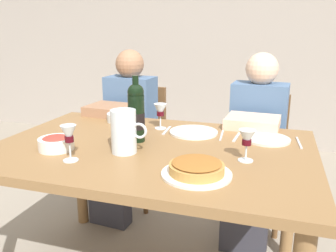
{
  "coord_description": "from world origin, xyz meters",
  "views": [
    {
      "loc": [
        0.54,
        -1.46,
        1.29
      ],
      "look_at": [
        0.06,
        0.06,
        0.85
      ],
      "focal_mm": 37.07,
      "sensor_mm": 36.0,
      "label": 1
    }
  ],
  "objects_px": {
    "wine_glass_left_diner": "(247,139)",
    "water_pitcher": "(124,134)",
    "chair_left": "(139,136)",
    "dinner_plate_right_setting": "(194,132)",
    "diner_right": "(255,143)",
    "chair_right": "(258,149)",
    "wine_glass_right_diner": "(160,111)",
    "wine_glass_centre": "(69,136)",
    "wine_bottle": "(136,113)",
    "dining_table": "(152,164)",
    "diner_left": "(124,129)",
    "salad_bowl": "(56,142)",
    "baked_tart": "(197,168)",
    "olive_bowl": "(121,116)",
    "dinner_plate_left_setting": "(267,139)"
  },
  "relations": [
    {
      "from": "wine_glass_left_diner",
      "to": "water_pitcher",
      "type": "bearing_deg",
      "value": -173.91
    },
    {
      "from": "chair_left",
      "to": "dinner_plate_right_setting",
      "type": "bearing_deg",
      "value": 136.42
    },
    {
      "from": "chair_left",
      "to": "diner_right",
      "type": "xyz_separation_m",
      "value": [
        0.89,
        -0.28,
        0.12
      ]
    },
    {
      "from": "water_pitcher",
      "to": "chair_right",
      "type": "xyz_separation_m",
      "value": [
        0.54,
        0.99,
        -0.35
      ]
    },
    {
      "from": "wine_glass_right_diner",
      "to": "wine_glass_centre",
      "type": "bearing_deg",
      "value": -109.36
    },
    {
      "from": "wine_bottle",
      "to": "chair_right",
      "type": "height_order",
      "value": "wine_bottle"
    },
    {
      "from": "water_pitcher",
      "to": "diner_right",
      "type": "bearing_deg",
      "value": 55.17
    },
    {
      "from": "dining_table",
      "to": "diner_left",
      "type": "height_order",
      "value": "diner_left"
    },
    {
      "from": "salad_bowl",
      "to": "wine_glass_centre",
      "type": "bearing_deg",
      "value": -36.38
    },
    {
      "from": "baked_tart",
      "to": "diner_right",
      "type": "bearing_deg",
      "value": 79.91
    },
    {
      "from": "wine_bottle",
      "to": "olive_bowl",
      "type": "xyz_separation_m",
      "value": [
        -0.24,
        0.33,
        -0.11
      ]
    },
    {
      "from": "water_pitcher",
      "to": "wine_glass_left_diner",
      "type": "relative_size",
      "value": 1.44
    },
    {
      "from": "olive_bowl",
      "to": "diner_right",
      "type": "height_order",
      "value": "diner_right"
    },
    {
      "from": "chair_right",
      "to": "diner_right",
      "type": "xyz_separation_m",
      "value": [
        -0.01,
        -0.24,
        0.12
      ]
    },
    {
      "from": "wine_bottle",
      "to": "diner_right",
      "type": "bearing_deg",
      "value": 47.48
    },
    {
      "from": "baked_tart",
      "to": "wine_glass_right_diner",
      "type": "distance_m",
      "value": 0.66
    },
    {
      "from": "wine_glass_right_diner",
      "to": "diner_left",
      "type": "height_order",
      "value": "diner_left"
    },
    {
      "from": "dining_table",
      "to": "wine_glass_left_diner",
      "type": "bearing_deg",
      "value": -7.84
    },
    {
      "from": "diner_left",
      "to": "baked_tart",
      "type": "bearing_deg",
      "value": 132.39
    },
    {
      "from": "wine_bottle",
      "to": "diner_left",
      "type": "height_order",
      "value": "diner_left"
    },
    {
      "from": "salad_bowl",
      "to": "wine_glass_centre",
      "type": "relative_size",
      "value": 1.04
    },
    {
      "from": "olive_bowl",
      "to": "diner_right",
      "type": "bearing_deg",
      "value": 18.72
    },
    {
      "from": "wine_glass_centre",
      "to": "diner_left",
      "type": "bearing_deg",
      "value": 101.74
    },
    {
      "from": "salad_bowl",
      "to": "diner_left",
      "type": "height_order",
      "value": "diner_left"
    },
    {
      "from": "wine_glass_centre",
      "to": "chair_right",
      "type": "xyz_separation_m",
      "value": [
        0.71,
        1.16,
        -0.37
      ]
    },
    {
      "from": "baked_tart",
      "to": "salad_bowl",
      "type": "distance_m",
      "value": 0.69
    },
    {
      "from": "chair_right",
      "to": "olive_bowl",
      "type": "bearing_deg",
      "value": 36.15
    },
    {
      "from": "dining_table",
      "to": "wine_glass_centre",
      "type": "xyz_separation_m",
      "value": [
        -0.26,
        -0.28,
        0.2
      ]
    },
    {
      "from": "dining_table",
      "to": "wine_glass_right_diner",
      "type": "height_order",
      "value": "wine_glass_right_diner"
    },
    {
      "from": "water_pitcher",
      "to": "chair_right",
      "type": "bearing_deg",
      "value": 61.46
    },
    {
      "from": "olive_bowl",
      "to": "diner_left",
      "type": "xyz_separation_m",
      "value": [
        -0.13,
        0.31,
        -0.17
      ]
    },
    {
      "from": "olive_bowl",
      "to": "diner_right",
      "type": "relative_size",
      "value": 0.15
    },
    {
      "from": "wine_bottle",
      "to": "water_pitcher",
      "type": "height_order",
      "value": "wine_bottle"
    },
    {
      "from": "dining_table",
      "to": "olive_bowl",
      "type": "height_order",
      "value": "olive_bowl"
    },
    {
      "from": "salad_bowl",
      "to": "wine_bottle",
      "type": "bearing_deg",
      "value": 37.04
    },
    {
      "from": "water_pitcher",
      "to": "dinner_plate_right_setting",
      "type": "xyz_separation_m",
      "value": [
        0.23,
        0.38,
        -0.08
      ]
    },
    {
      "from": "olive_bowl",
      "to": "wine_glass_left_diner",
      "type": "height_order",
      "value": "wine_glass_left_diner"
    },
    {
      "from": "dining_table",
      "to": "water_pitcher",
      "type": "height_order",
      "value": "water_pitcher"
    },
    {
      "from": "dinner_plate_right_setting",
      "to": "diner_left",
      "type": "distance_m",
      "value": 0.75
    },
    {
      "from": "baked_tart",
      "to": "wine_glass_left_diner",
      "type": "height_order",
      "value": "wine_glass_left_diner"
    },
    {
      "from": "dinner_plate_right_setting",
      "to": "diner_left",
      "type": "relative_size",
      "value": 0.22
    },
    {
      "from": "dinner_plate_left_setting",
      "to": "chair_left",
      "type": "bearing_deg",
      "value": 145.49
    },
    {
      "from": "chair_right",
      "to": "chair_left",
      "type": "bearing_deg",
      "value": 1.1
    },
    {
      "from": "wine_bottle",
      "to": "chair_left",
      "type": "height_order",
      "value": "wine_bottle"
    },
    {
      "from": "chair_left",
      "to": "dinner_plate_left_setting",
      "type": "bearing_deg",
      "value": 150.06
    },
    {
      "from": "salad_bowl",
      "to": "wine_glass_centre",
      "type": "height_order",
      "value": "wine_glass_centre"
    },
    {
      "from": "dinner_plate_left_setting",
      "to": "chair_left",
      "type": "xyz_separation_m",
      "value": [
        -0.96,
        0.66,
        -0.27
      ]
    },
    {
      "from": "wine_glass_right_diner",
      "to": "chair_right",
      "type": "height_order",
      "value": "wine_glass_right_diner"
    },
    {
      "from": "wine_glass_centre",
      "to": "chair_left",
      "type": "bearing_deg",
      "value": 98.76
    },
    {
      "from": "water_pitcher",
      "to": "chair_right",
      "type": "relative_size",
      "value": 0.22
    }
  ]
}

